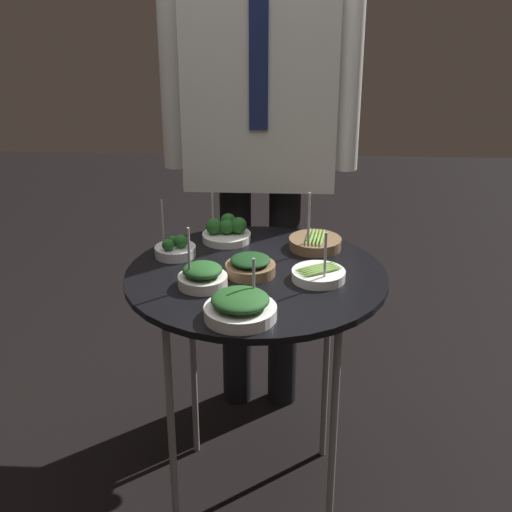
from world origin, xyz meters
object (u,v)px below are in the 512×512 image
Objects in this scene: serving_cart at (256,291)px; bowl_asparagus_front_center at (315,242)px; bowl_asparagus_front_right at (319,274)px; bowl_broccoli_near_rim at (175,249)px; waiter_figure at (260,111)px; bowl_spinach_back_left at (202,276)px; bowl_spinach_mid_left at (240,307)px; bowl_broccoli_center at (227,231)px; bowl_spinach_front_left at (250,266)px.

serving_cart is 0.25m from bowl_asparagus_front_center.
bowl_asparagus_front_center is 0.22m from bowl_asparagus_front_right.
waiter_figure is (0.22, 0.42, 0.30)m from bowl_broccoli_near_rim.
bowl_spinach_back_left reaches higher than bowl_asparagus_front_right.
bowl_asparagus_front_right is at bearing 10.13° from bowl_spinach_back_left.
bowl_spinach_back_left is 0.10× the size of waiter_figure.
serving_cart is at bearing 32.73° from bowl_spinach_back_left.
bowl_spinach_mid_left is 1.11× the size of bowl_broccoli_center.
bowl_asparagus_front_center is at bearing -10.83° from bowl_broccoli_center.
bowl_spinach_front_left is at bearing -132.80° from bowl_asparagus_front_center.
bowl_spinach_mid_left is 0.84m from waiter_figure.
bowl_asparagus_front_center is at bearing 67.07° from bowl_spinach_mid_left.
bowl_broccoli_center is (-0.08, 0.49, -0.00)m from bowl_spinach_mid_left.
bowl_asparagus_front_right is at bearing -10.98° from serving_cart.
bowl_broccoli_center is 0.27m from bowl_asparagus_front_center.
serving_cart is 5.15× the size of bowl_asparagus_front_right.
bowl_spinach_back_left is 0.40m from bowl_asparagus_front_center.
serving_cart is 0.18m from bowl_spinach_back_left.
bowl_broccoli_near_rim is (-0.13, -0.13, -0.01)m from bowl_broccoli_center.
bowl_asparagus_front_center reaches higher than bowl_spinach_back_left.
bowl_asparagus_front_center is at bearing 11.35° from bowl_broccoli_near_rim.
bowl_spinach_front_left is at bearing -90.15° from waiter_figure.
bowl_spinach_front_left is 0.26m from bowl_broccoli_center.
bowl_broccoli_center is at bearing 43.93° from bowl_broccoli_near_rim.
bowl_spinach_front_left is 0.08× the size of waiter_figure.
bowl_spinach_mid_left reaches higher than serving_cart.
bowl_broccoli_near_rim is at bearing -117.46° from waiter_figure.
bowl_spinach_mid_left is 1.17× the size of bowl_asparagus_front_right.
bowl_broccoli_center reaches higher than bowl_asparagus_front_right.
waiter_figure reaches higher than bowl_broccoli_near_rim.
bowl_asparagus_front_right is (0.17, -0.03, 0.07)m from serving_cart.
bowl_asparagus_front_center is 0.11× the size of waiter_figure.
serving_cart is 0.18m from bowl_asparagus_front_right.
bowl_asparagus_front_center reaches higher than bowl_asparagus_front_right.
bowl_spinach_mid_left is (-0.02, -0.25, 0.08)m from serving_cart.
serving_cart is 4.41× the size of bowl_spinach_mid_left.
bowl_asparagus_front_right is at bearing 49.62° from bowl_spinach_mid_left.
bowl_broccoli_near_rim is (-0.40, -0.08, 0.00)m from bowl_asparagus_front_center.
bowl_broccoli_near_rim is at bearing 155.92° from serving_cart.
bowl_spinach_back_left is at bearing -101.04° from waiter_figure.
bowl_spinach_back_left reaches higher than bowl_spinach_mid_left.
bowl_spinach_front_left is 0.87× the size of bowl_broccoli_center.
waiter_figure reaches higher than serving_cart.
bowl_spinach_front_left is 0.18m from bowl_asparagus_front_right.
bowl_asparagus_front_center is (0.29, 0.27, -0.01)m from bowl_spinach_back_left.
bowl_asparagus_front_center reaches higher than serving_cart.
bowl_spinach_back_left is at bearing -137.60° from bowl_asparagus_front_center.
bowl_spinach_back_left is 0.20m from bowl_spinach_mid_left.
bowl_asparagus_front_center is at bearing 48.63° from serving_cart.
bowl_spinach_front_left is at bearing -70.58° from bowl_broccoli_center.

